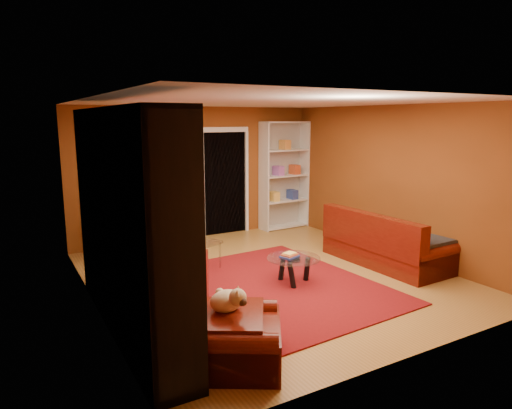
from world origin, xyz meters
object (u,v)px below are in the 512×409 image
rug (270,287)px  christmas_tree (138,202)px  armchair (231,322)px  gift_box_green (168,251)px  coffee_table (294,270)px  media_unit (127,223)px  white_bookshelf (284,176)px  gift_box_red (150,239)px  dog (226,301)px  acrylic_chair (203,242)px  gift_box_teal (140,254)px  sofa (387,237)px

rug → christmas_tree: 2.82m
rug → armchair: size_ratio=3.12×
gift_box_green → coffee_table: coffee_table is taller
media_unit → coffee_table: 2.65m
media_unit → white_bookshelf: media_unit is taller
gift_box_red → coffee_table: size_ratio=0.32×
armchair → dog: bearing=45.0°
gift_box_green → dog: size_ratio=0.66×
gift_box_green → acrylic_chair: 0.95m
rug → acrylic_chair: bearing=112.4°
rug → gift_box_green: (-0.80, 2.06, 0.12)m
gift_box_green → armchair: (-0.57, -3.57, 0.28)m
armchair → coffee_table: armchair is taller
gift_box_teal → gift_box_red: gift_box_teal is taller
gift_box_teal → armchair: size_ratio=0.26×
media_unit → gift_box_green: (1.24, 2.37, -1.11)m
sofa → gift_box_green: bearing=54.4°
christmas_tree → dog: size_ratio=4.99×
media_unit → rug: bearing=8.8°
gift_box_teal → dog: bearing=-92.1°
sofa → white_bookshelf: bearing=-0.5°
gift_box_red → white_bookshelf: (3.02, -0.02, 1.03)m
gift_box_green → armchair: bearing=-99.1°
gift_box_teal → gift_box_red: size_ratio=1.13×
dog → gift_box_green: bearing=21.5°
christmas_tree → gift_box_green: bearing=-37.9°
media_unit → armchair: bearing=-60.7°
coffee_table → sofa: bearing=1.0°
white_bookshelf → armchair: size_ratio=2.26×
sofa → acrylic_chair: bearing=64.6°
sofa → coffee_table: size_ratio=2.70×
white_bookshelf → acrylic_chair: white_bookshelf is taller
media_unit → dog: bearing=-59.9°
dog → acrylic_chair: (0.89, 2.66, -0.17)m
gift_box_teal → sofa: (3.51, -2.10, 0.31)m
gift_box_red → coffee_table: 3.26m
dog → sofa: size_ratio=0.19×
rug → armchair: 2.08m
sofa → gift_box_red: bearing=44.0°
sofa → armchair: bearing=111.0°
gift_box_green → white_bookshelf: white_bookshelf is taller
gift_box_red → christmas_tree: bearing=-119.4°
gift_box_green → coffee_table: (1.18, -2.07, 0.07)m
gift_box_teal → white_bookshelf: size_ratio=0.12×
media_unit → acrylic_chair: size_ratio=3.64×
media_unit → white_bookshelf: 5.36m
rug → christmas_tree: bearing=116.8°
gift_box_red → armchair: size_ratio=0.23×
christmas_tree → media_unit: bearing=-107.5°
gift_box_green → gift_box_teal: bearing=172.7°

